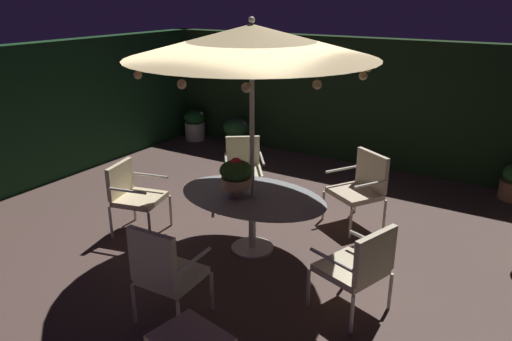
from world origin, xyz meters
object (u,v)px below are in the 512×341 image
(patio_chair_southeast, at_px, (133,192))
(patio_chair_south, at_px, (164,270))
(patio_dining_table, at_px, (252,203))
(patio_chair_northeast, at_px, (361,184))
(patio_umbrella, at_px, (252,42))
(patio_chair_east, at_px, (244,165))
(potted_plant_right_near, at_px, (237,133))
(patio_chair_north, at_px, (360,265))
(centerpiece_planter, at_px, (236,174))
(potted_plant_back_left, at_px, (195,124))

(patio_chair_southeast, distance_m, patio_chair_south, 2.06)
(patio_dining_table, relative_size, patio_chair_northeast, 1.88)
(patio_chair_south, bearing_deg, patio_umbrella, 92.51)
(patio_chair_east, xyz_separation_m, patio_chair_southeast, (-0.60, -1.71, 0.02))
(patio_umbrella, distance_m, patio_chair_east, 2.55)
(patio_umbrella, bearing_deg, patio_chair_east, 126.84)
(patio_dining_table, relative_size, potted_plant_right_near, 2.89)
(patio_chair_north, height_order, potted_plant_right_near, patio_chair_north)
(patio_chair_east, relative_size, patio_chair_south, 0.90)
(patio_chair_east, relative_size, patio_chair_southeast, 0.99)
(centerpiece_planter, distance_m, patio_chair_northeast, 1.88)
(patio_chair_north, relative_size, patio_chair_northeast, 0.95)
(patio_chair_east, bearing_deg, patio_chair_south, -70.36)
(patio_umbrella, distance_m, potted_plant_right_near, 4.65)
(patio_chair_east, bearing_deg, potted_plant_back_left, 141.37)
(potted_plant_right_near, distance_m, potted_plant_back_left, 1.16)
(patio_umbrella, bearing_deg, potted_plant_right_near, 126.64)
(patio_umbrella, height_order, patio_chair_north, patio_umbrella)
(patio_chair_northeast, bearing_deg, centerpiece_planter, -122.77)
(patio_chair_south, relative_size, potted_plant_back_left, 1.59)
(patio_umbrella, xyz_separation_m, patio_chair_east, (-0.98, 1.31, -1.96))
(potted_plant_right_near, bearing_deg, patio_chair_south, -62.90)
(patio_chair_east, distance_m, potted_plant_back_left, 3.38)
(patio_umbrella, bearing_deg, patio_chair_north, -18.73)
(patio_umbrella, xyz_separation_m, patio_chair_south, (0.07, -1.64, -1.91))
(patio_chair_east, distance_m, patio_chair_south, 3.13)
(potted_plant_back_left, bearing_deg, patio_dining_table, -43.37)
(potted_plant_back_left, bearing_deg, patio_chair_southeast, -61.91)
(patio_umbrella, distance_m, patio_chair_south, 2.52)
(centerpiece_planter, bearing_deg, patio_chair_south, -82.17)
(patio_chair_northeast, height_order, patio_chair_southeast, patio_chair_northeast)
(patio_dining_table, height_order, patio_umbrella, patio_umbrella)
(potted_plant_right_near, bearing_deg, patio_dining_table, -53.36)
(potted_plant_back_left, bearing_deg, patio_chair_north, -37.34)
(patio_dining_table, distance_m, potted_plant_right_near, 4.13)
(patio_dining_table, bearing_deg, patio_chair_north, -18.73)
(patio_chair_north, height_order, patio_chair_northeast, patio_chair_northeast)
(patio_umbrella, height_order, patio_chair_northeast, patio_umbrella)
(patio_umbrella, xyz_separation_m, patio_chair_north, (1.55, -0.52, -1.96))
(patio_dining_table, xyz_separation_m, patio_chair_east, (-0.98, 1.31, -0.08))
(patio_chair_east, bearing_deg, patio_chair_northeast, 2.83)
(patio_chair_north, xyz_separation_m, patio_chair_east, (-2.53, 1.83, -0.00))
(patio_chair_north, xyz_separation_m, patio_chair_northeast, (-0.69, 1.92, 0.03))
(patio_chair_north, bearing_deg, patio_umbrella, 161.27)
(patio_chair_northeast, xyz_separation_m, patio_chair_south, (-0.78, -3.04, 0.02))
(patio_dining_table, xyz_separation_m, patio_umbrella, (0.00, 0.00, 1.88))
(patio_chair_north, bearing_deg, patio_dining_table, 161.27)
(patio_umbrella, relative_size, potted_plant_right_near, 4.28)
(patio_chair_east, height_order, potted_plant_right_near, patio_chair_east)
(patio_dining_table, bearing_deg, patio_chair_southeast, -165.81)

